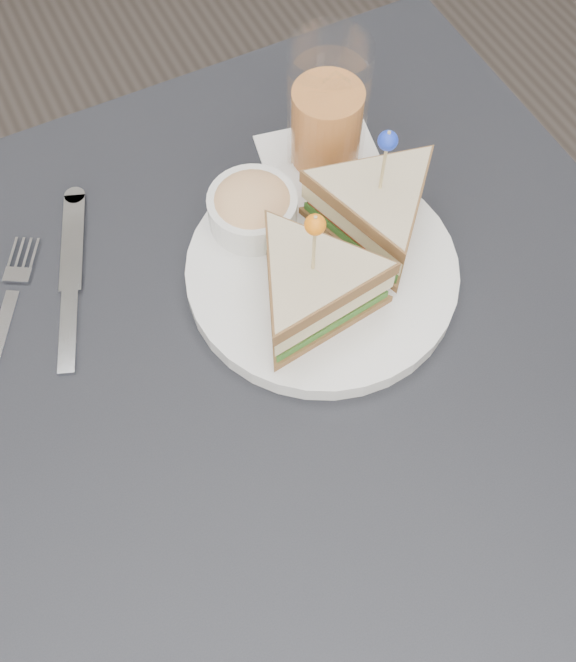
% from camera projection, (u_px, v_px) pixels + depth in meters
% --- Properties ---
extents(ground_plane, '(3.50, 3.50, 0.00)m').
position_uv_depth(ground_plane, '(286.00, 547.00, 1.35)').
color(ground_plane, '#3F3833').
extents(table, '(0.80, 0.80, 0.75)m').
position_uv_depth(table, '(284.00, 401.00, 0.75)').
color(table, black).
rests_on(table, ground).
extents(plate_meal, '(0.35, 0.35, 0.16)m').
position_uv_depth(plate_meal, '(330.00, 249.00, 0.70)').
color(plate_meal, white).
rests_on(plate_meal, table).
extents(cutlery_fork, '(0.11, 0.17, 0.01)m').
position_uv_depth(cutlery_fork, '(9.00, 306.00, 0.72)').
color(cutlery_fork, silver).
rests_on(cutlery_fork, table).
extents(cutlery_knife, '(0.10, 0.21, 0.01)m').
position_uv_depth(cutlery_knife, '(71.00, 283.00, 0.73)').
color(cutlery_knife, silver).
rests_on(cutlery_knife, table).
extents(drink_set, '(0.15, 0.15, 0.16)m').
position_uv_depth(drink_set, '(327.00, 120.00, 0.74)').
color(drink_set, white).
rests_on(drink_set, table).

